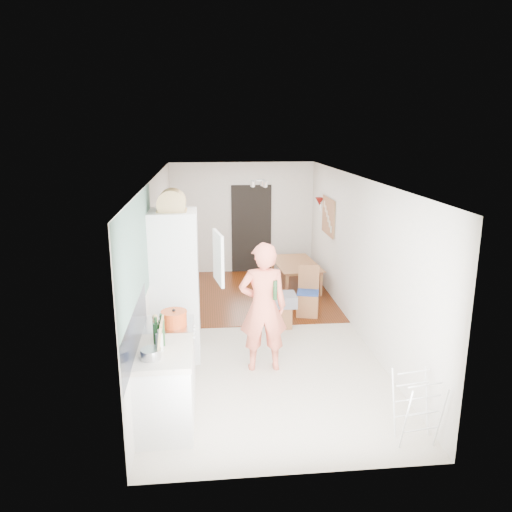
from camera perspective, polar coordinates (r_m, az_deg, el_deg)
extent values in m
cube|color=beige|center=(8.28, 0.30, -8.58)|extent=(3.20, 7.00, 0.01)
cube|color=#62230E|center=(10.00, -0.81, -4.39)|extent=(3.20, 3.30, 0.01)
cube|color=slate|center=(5.80, -13.36, 0.13)|extent=(0.02, 3.00, 1.30)
cube|color=black|center=(5.51, -13.61, -8.38)|extent=(0.02, 1.90, 0.50)
cube|color=black|center=(11.33, -0.53, 3.09)|extent=(0.90, 0.04, 2.00)
cube|color=white|center=(5.79, -10.28, -14.94)|extent=(0.60, 0.90, 0.86)
cube|color=beige|center=(5.58, -10.49, -10.82)|extent=(0.62, 0.92, 0.06)
cube|color=white|center=(6.45, -9.78, -11.58)|extent=(0.60, 0.60, 0.88)
cube|color=#B2B2B4|center=(6.26, -9.96, -7.80)|extent=(0.60, 0.60, 0.04)
cube|color=white|center=(7.15, -9.22, -3.39)|extent=(0.66, 0.66, 2.15)
cube|color=white|center=(6.72, -4.33, -0.20)|extent=(0.14, 0.56, 0.70)
cube|color=white|center=(7.01, -6.85, 0.36)|extent=(0.02, 0.52, 0.66)
cube|color=tan|center=(9.92, 8.30, 4.52)|extent=(0.03, 0.90, 0.70)
cube|color=olive|center=(9.91, 8.21, 4.52)|extent=(0.00, 0.94, 0.74)
cone|color=maroon|center=(10.50, 7.28, 6.21)|extent=(0.18, 0.18, 0.16)
imported|color=#F7755A|center=(6.70, 0.81, -4.57)|extent=(0.78, 0.52, 2.12)
imported|color=olive|center=(10.43, 4.68, -2.38)|extent=(0.80, 1.32, 0.45)
cube|color=slate|center=(8.30, 3.08, -5.01)|extent=(0.44, 0.44, 0.19)
cylinder|color=#D04718|center=(6.15, -9.35, -7.04)|extent=(0.32, 0.32, 0.19)
cylinder|color=#B2B2B4|center=(5.38, -11.92, -10.89)|extent=(0.27, 0.27, 0.11)
cylinder|color=#1C3F1E|center=(6.59, 2.20, -3.90)|extent=(0.06, 0.06, 0.27)
cylinder|color=#1C3F1E|center=(5.55, -11.30, -8.97)|extent=(0.08, 0.08, 0.29)
cylinder|color=#1C3F1E|center=(5.62, -10.72, -8.63)|extent=(0.08, 0.08, 0.30)
cylinder|color=silver|center=(5.52, -10.97, -9.65)|extent=(0.10, 0.10, 0.19)
cylinder|color=tan|center=(5.80, -11.40, -8.26)|extent=(0.08, 0.08, 0.23)
cylinder|color=tan|center=(5.91, -10.70, -7.97)|extent=(0.06, 0.06, 0.19)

